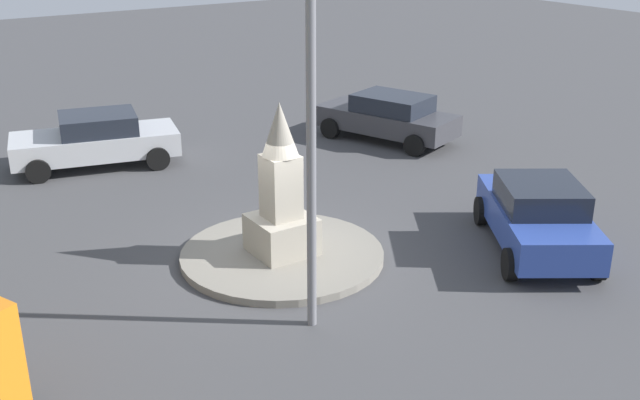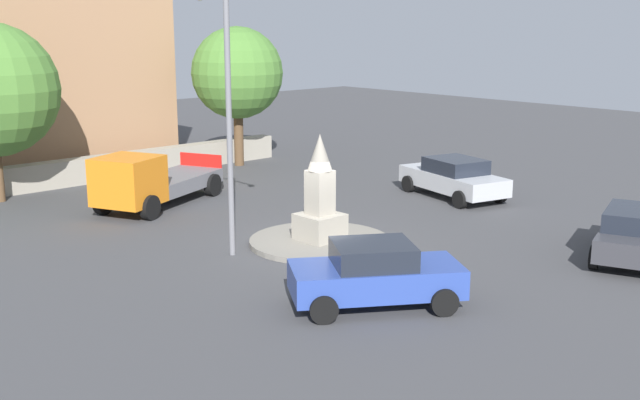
{
  "view_description": "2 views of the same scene",
  "coord_description": "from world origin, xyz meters",
  "px_view_note": "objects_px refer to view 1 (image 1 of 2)",
  "views": [
    {
      "loc": [
        -7.04,
        -12.15,
        6.79
      ],
      "look_at": [
        0.36,
        -0.87,
        1.5
      ],
      "focal_mm": 42.21,
      "sensor_mm": 36.0,
      "label": 1
    },
    {
      "loc": [
        16.53,
        -15.18,
        6.5
      ],
      "look_at": [
        -0.82,
        0.76,
        1.09
      ],
      "focal_mm": 44.21,
      "sensor_mm": 36.0,
      "label": 2
    }
  ],
  "objects_px": {
    "car_blue_waiting": "(537,215)",
    "car_dark_grey_near_island": "(388,116)",
    "car_silver_parked_left": "(96,139)",
    "monument": "(281,196)",
    "streetlamp": "(311,61)"
  },
  "relations": [
    {
      "from": "car_blue_waiting",
      "to": "car_silver_parked_left",
      "type": "distance_m",
      "value": 12.05
    },
    {
      "from": "monument",
      "to": "car_blue_waiting",
      "type": "xyz_separation_m",
      "value": [
        4.67,
        -2.56,
        -0.59
      ]
    },
    {
      "from": "car_silver_parked_left",
      "to": "monument",
      "type": "bearing_deg",
      "value": -80.9
    },
    {
      "from": "monument",
      "to": "car_blue_waiting",
      "type": "height_order",
      "value": "monument"
    },
    {
      "from": "streetlamp",
      "to": "car_dark_grey_near_island",
      "type": "xyz_separation_m",
      "value": [
        7.9,
        7.97,
        -3.82
      ]
    },
    {
      "from": "car_silver_parked_left",
      "to": "car_dark_grey_near_island",
      "type": "distance_m",
      "value": 8.63
    },
    {
      "from": "car_blue_waiting",
      "to": "car_dark_grey_near_island",
      "type": "distance_m",
      "value": 8.32
    },
    {
      "from": "monument",
      "to": "car_dark_grey_near_island",
      "type": "xyz_separation_m",
      "value": [
        6.99,
        5.43,
        -0.6
      ]
    },
    {
      "from": "streetlamp",
      "to": "car_silver_parked_left",
      "type": "height_order",
      "value": "streetlamp"
    },
    {
      "from": "monument",
      "to": "streetlamp",
      "type": "relative_size",
      "value": 0.41
    },
    {
      "from": "monument",
      "to": "streetlamp",
      "type": "height_order",
      "value": "streetlamp"
    },
    {
      "from": "car_blue_waiting",
      "to": "car_dark_grey_near_island",
      "type": "xyz_separation_m",
      "value": [
        2.32,
        7.99,
        -0.01
      ]
    },
    {
      "from": "car_blue_waiting",
      "to": "car_silver_parked_left",
      "type": "relative_size",
      "value": 0.89
    },
    {
      "from": "streetlamp",
      "to": "car_blue_waiting",
      "type": "relative_size",
      "value": 1.8
    },
    {
      "from": "car_silver_parked_left",
      "to": "car_dark_grey_near_island",
      "type": "height_order",
      "value": "car_silver_parked_left"
    }
  ]
}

